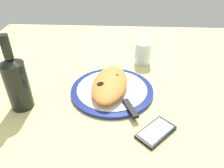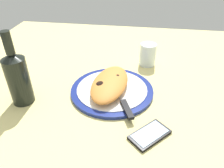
# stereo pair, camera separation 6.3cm
# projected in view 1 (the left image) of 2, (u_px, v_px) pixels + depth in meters

# --- Properties ---
(ground_plane) EXTENTS (1.50, 1.50, 0.03)m
(ground_plane) POSITION_uv_depth(u_px,v_px,m) (112.00, 95.00, 0.84)
(ground_plane) COLOR #E5D684
(plate) EXTENTS (0.32, 0.32, 0.02)m
(plate) POSITION_uv_depth(u_px,v_px,m) (112.00, 90.00, 0.83)
(plate) COLOR navy
(plate) RESTS_ON ground_plane
(calzone) EXTENTS (0.27, 0.15, 0.04)m
(calzone) POSITION_uv_depth(u_px,v_px,m) (110.00, 83.00, 0.82)
(calzone) COLOR orange
(calzone) RESTS_ON plate
(fork) EXTENTS (0.15, 0.03, 0.00)m
(fork) POSITION_uv_depth(u_px,v_px,m) (96.00, 88.00, 0.82)
(fork) COLOR silver
(fork) RESTS_ON plate
(knife) EXTENTS (0.22, 0.11, 0.01)m
(knife) POSITION_uv_depth(u_px,v_px,m) (127.00, 103.00, 0.75)
(knife) COLOR silver
(knife) RESTS_ON plate
(smartphone) EXTENTS (0.14, 0.13, 0.01)m
(smartphone) POSITION_uv_depth(u_px,v_px,m) (156.00, 132.00, 0.66)
(smartphone) COLOR black
(smartphone) RESTS_ON ground_plane
(water_glass) EXTENTS (0.07, 0.07, 0.10)m
(water_glass) POSITION_uv_depth(u_px,v_px,m) (143.00, 54.00, 1.00)
(water_glass) COLOR silver
(water_glass) RESTS_ON ground_plane
(wine_bottle) EXTENTS (0.08, 0.08, 0.26)m
(wine_bottle) POSITION_uv_depth(u_px,v_px,m) (16.00, 82.00, 0.71)
(wine_bottle) COLOR black
(wine_bottle) RESTS_ON ground_plane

